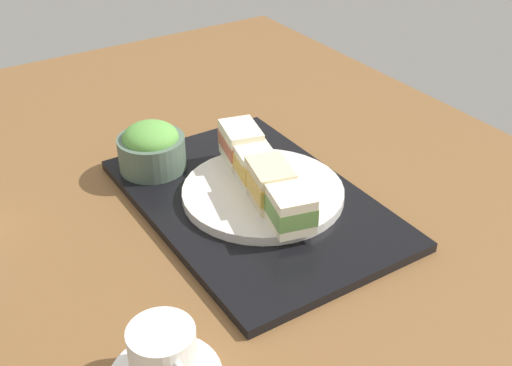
{
  "coord_description": "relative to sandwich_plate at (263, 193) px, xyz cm",
  "views": [
    {
      "loc": [
        -71.15,
        42.73,
        54.0
      ],
      "look_at": [
        -6.1,
        1.11,
        5.0
      ],
      "focal_mm": 45.01,
      "sensor_mm": 36.0,
      "label": 1
    }
  ],
  "objects": [
    {
      "name": "ground_plane",
      "position": [
        5.05,
        0.78,
        -3.62
      ],
      "size": [
        140.0,
        100.0,
        3.0
      ],
      "primitive_type": "cube",
      "color": "brown"
    },
    {
      "name": "salad_bowl",
      "position": [
        16.43,
        10.13,
        2.97
      ],
      "size": [
        10.56,
        10.56,
        7.73
      ],
      "color": "#4C6051",
      "rests_on": "serving_tray"
    },
    {
      "name": "sandwich_inner_far",
      "position": [
        3.02,
        -0.6,
        3.09
      ],
      "size": [
        8.59,
        7.21,
        4.75
      ],
      "color": "#EFE5C1",
      "rests_on": "sandwich_plate"
    },
    {
      "name": "sandwich_farmost",
      "position": [
        9.05,
        -1.79,
        3.56
      ],
      "size": [
        8.57,
        7.09,
        5.7
      ],
      "color": "#EFE5C1",
      "rests_on": "sandwich_plate"
    },
    {
      "name": "coffee_cup",
      "position": [
        -21.94,
        26.61,
        0.95
      ],
      "size": [
        12.37,
        12.17,
        6.91
      ],
      "color": "white",
      "rests_on": "ground_plane"
    },
    {
      "name": "sandwich_inner_near",
      "position": [
        -3.02,
        0.6,
        3.56
      ],
      "size": [
        8.89,
        7.28,
        5.68
      ],
      "color": "beige",
      "rests_on": "sandwich_plate"
    },
    {
      "name": "sandwich_plate",
      "position": [
        0.0,
        0.0,
        0.0
      ],
      "size": [
        23.9,
        23.9,
        1.43
      ],
      "primitive_type": "cylinder",
      "color": "silver",
      "rests_on": "serving_tray"
    },
    {
      "name": "sandwich_nearmost",
      "position": [
        -9.05,
        1.79,
        3.36
      ],
      "size": [
        8.57,
        7.12,
        5.29
      ],
      "color": "#EFE5C1",
      "rests_on": "sandwich_plate"
    },
    {
      "name": "serving_tray",
      "position": [
        0.34,
        1.47,
        -1.42
      ],
      "size": [
        44.74,
        29.89,
        1.41
      ],
      "primitive_type": "cube",
      "color": "black",
      "rests_on": "ground_plane"
    }
  ]
}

